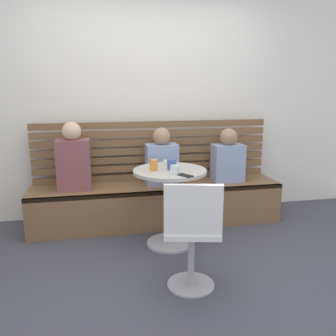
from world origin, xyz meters
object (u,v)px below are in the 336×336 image
(cafe_table, at_px, (170,193))
(person_adult, at_px, (73,160))
(cup_glass_short, at_px, (175,170))
(person_child_middle, at_px, (162,160))
(cup_mug_blue, at_px, (172,165))
(person_child_left, at_px, (228,158))
(booth_bench, at_px, (157,204))
(cup_espresso_small, at_px, (166,163))
(phone_on_table, at_px, (185,175))
(white_chair, at_px, (192,232))
(cup_tumbler_orange, at_px, (154,165))

(cafe_table, distance_m, person_adult, 1.08)
(person_adult, relative_size, cup_glass_short, 8.80)
(person_child_middle, xyz_separation_m, cup_mug_blue, (-0.02, -0.60, 0.07))
(person_adult, xyz_separation_m, person_child_left, (1.67, -0.01, -0.05))
(booth_bench, height_order, cup_mug_blue, cup_mug_blue)
(person_adult, relative_size, cup_espresso_small, 12.57)
(cafe_table, relative_size, cup_glass_short, 9.25)
(cup_espresso_small, height_order, phone_on_table, cup_espresso_small)
(person_adult, bearing_deg, cafe_table, -32.70)
(booth_bench, bearing_deg, cup_mug_blue, -85.91)
(white_chair, height_order, cup_tumbler_orange, white_chair)
(cup_espresso_small, relative_size, phone_on_table, 0.40)
(person_child_left, height_order, cup_mug_blue, person_child_left)
(white_chair, xyz_separation_m, cup_tumbler_orange, (-0.14, 0.81, 0.33))
(cafe_table, distance_m, cup_mug_blue, 0.27)
(person_adult, xyz_separation_m, cup_glass_short, (0.90, -0.76, 0.03))
(white_chair, xyz_separation_m, person_child_middle, (0.04, 1.41, 0.25))
(cup_glass_short, height_order, phone_on_table, cup_glass_short)
(person_child_left, relative_size, cup_glass_short, 7.48)
(cup_mug_blue, bearing_deg, phone_on_table, -75.51)
(cup_glass_short, distance_m, phone_on_table, 0.11)
(person_adult, distance_m, cup_tumbler_orange, 0.94)
(booth_bench, xyz_separation_m, cup_mug_blue, (0.04, -0.57, 0.57))
(booth_bench, relative_size, person_child_middle, 4.35)
(booth_bench, distance_m, cup_espresso_small, 0.68)
(phone_on_table, bearing_deg, cup_glass_short, 105.33)
(cup_tumbler_orange, relative_size, cup_mug_blue, 1.05)
(white_chair, xyz_separation_m, person_child_left, (0.79, 1.38, 0.24))
(cup_espresso_small, bearing_deg, cup_tumbler_orange, -131.52)
(booth_bench, distance_m, cup_tumbler_orange, 0.81)
(white_chair, relative_size, cup_espresso_small, 15.18)
(person_child_left, bearing_deg, cup_tumbler_orange, -148.66)
(white_chair, height_order, person_adult, person_adult)
(person_child_left, relative_size, phone_on_table, 4.27)
(booth_bench, height_order, person_child_left, person_child_left)
(cup_tumbler_orange, bearing_deg, cup_mug_blue, -0.55)
(booth_bench, height_order, cup_glass_short, cup_glass_short)
(booth_bench, bearing_deg, cup_glass_short, -87.72)
(booth_bench, distance_m, white_chair, 1.40)
(cup_espresso_small, bearing_deg, booth_bench, 92.98)
(person_adult, bearing_deg, phone_on_table, -40.35)
(person_child_left, xyz_separation_m, phone_on_table, (-0.70, -0.82, 0.04))
(phone_on_table, bearing_deg, cup_tumbler_orange, 101.16)
(cup_espresso_small, bearing_deg, cafe_table, -89.25)
(booth_bench, xyz_separation_m, cup_tumbler_orange, (-0.13, -0.57, 0.57))
(person_child_left, bearing_deg, phone_on_table, -130.46)
(cup_glass_short, bearing_deg, white_chair, -91.23)
(person_adult, xyz_separation_m, phone_on_table, (0.97, -0.83, -0.01))
(person_child_left, bearing_deg, booth_bench, -179.86)
(cup_mug_blue, height_order, cup_espresso_small, cup_mug_blue)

